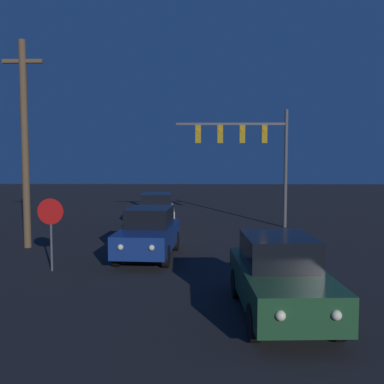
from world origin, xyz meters
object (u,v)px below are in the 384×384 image
at_px(car_far, 156,211).
at_px(traffic_signal_mast, 250,145).
at_px(car_near, 280,276).
at_px(stop_sign, 51,220).
at_px(car_mid, 149,233).
at_px(utility_pole, 25,142).

bearing_deg(car_far, traffic_signal_mast, -178.43).
relative_size(car_near, traffic_signal_mast, 0.73).
relative_size(traffic_signal_mast, stop_sign, 2.64).
xyz_separation_m(car_mid, utility_pole, (-4.96, 1.64, 3.25)).
bearing_deg(car_mid, traffic_signal_mast, -118.47).
relative_size(car_mid, stop_sign, 1.95).
height_order(car_near, traffic_signal_mast, traffic_signal_mast).
xyz_separation_m(car_near, utility_pole, (-8.47, 7.23, 3.25)).
bearing_deg(car_far, stop_sign, 69.03).
bearing_deg(car_near, stop_sign, -32.37).
distance_m(car_near, stop_sign, 7.33).
bearing_deg(car_mid, car_far, -82.91).
distance_m(traffic_signal_mast, utility_pole, 10.66).
bearing_deg(stop_sign, car_mid, 34.28).
xyz_separation_m(car_mid, traffic_signal_mast, (4.34, 6.85, 3.32)).
bearing_deg(utility_pole, car_near, -40.48).
bearing_deg(car_near, utility_pole, -42.56).
relative_size(car_near, car_far, 0.99).
bearing_deg(car_mid, stop_sign, 38.19).
relative_size(car_far, stop_sign, 1.96).
distance_m(car_mid, utility_pole, 6.15).
xyz_separation_m(car_near, stop_sign, (-6.30, 3.68, 0.71)).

